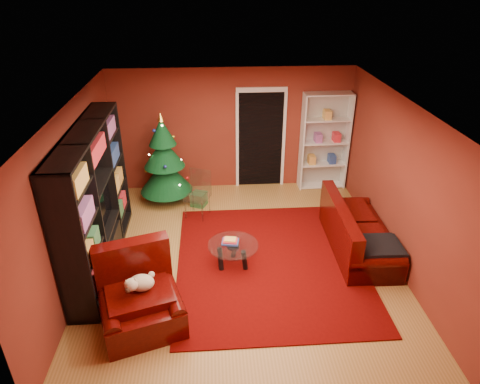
{
  "coord_description": "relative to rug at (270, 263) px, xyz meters",
  "views": [
    {
      "loc": [
        -0.43,
        -5.82,
        4.32
      ],
      "look_at": [
        0.0,
        0.4,
        1.05
      ],
      "focal_mm": 32.0,
      "sensor_mm": 36.0,
      "label": 1
    }
  ],
  "objects": [
    {
      "name": "wall_back",
      "position": [
        -0.46,
        2.94,
        1.29
      ],
      "size": [
        5.0,
        0.05,
        2.6
      ],
      "primitive_type": "cube",
      "color": "maroon",
      "rests_on": "ground"
    },
    {
      "name": "armchair",
      "position": [
        -1.91,
        -1.23,
        0.43
      ],
      "size": [
        1.42,
        1.42,
        0.88
      ],
      "primitive_type": null,
      "rotation": [
        0.0,
        0.0,
        0.31
      ],
      "color": "#310403",
      "rests_on": "rug"
    },
    {
      "name": "rug",
      "position": [
        0.0,
        0.0,
        0.0
      ],
      "size": [
        3.03,
        3.54,
        0.02
      ],
      "primitive_type": "cube",
      "rotation": [
        0.0,
        0.0,
        0.0
      ],
      "color": "#520402",
      "rests_on": "floor"
    },
    {
      "name": "wall_right",
      "position": [
        2.07,
        0.16,
        1.29
      ],
      "size": [
        0.05,
        5.5,
        2.6
      ],
      "primitive_type": "cube",
      "color": "maroon",
      "rests_on": "ground"
    },
    {
      "name": "floor",
      "position": [
        -0.46,
        0.16,
        -0.04
      ],
      "size": [
        5.0,
        5.5,
        0.05
      ],
      "primitive_type": "cube",
      "color": "olive",
      "rests_on": "ground"
    },
    {
      "name": "acrylic_chair",
      "position": [
        -1.21,
        1.59,
        0.41
      ],
      "size": [
        0.58,
        0.6,
        0.84
      ],
      "primitive_type": null,
      "rotation": [
        0.0,
        0.0,
        -0.39
      ],
      "color": "#66605B",
      "rests_on": "rug"
    },
    {
      "name": "wall_left",
      "position": [
        -2.98,
        0.16,
        1.29
      ],
      "size": [
        0.05,
        5.5,
        2.6
      ],
      "primitive_type": "cube",
      "color": "maroon",
      "rests_on": "ground"
    },
    {
      "name": "gift_box_green",
      "position": [
        -1.2,
        2.04,
        0.13
      ],
      "size": [
        0.37,
        0.37,
        0.28
      ],
      "primitive_type": "cube",
      "rotation": [
        0.0,
        0.0,
        -0.4
      ],
      "color": "#286230",
      "rests_on": "floor"
    },
    {
      "name": "sofa",
      "position": [
        1.56,
        0.31,
        0.42
      ],
      "size": [
        0.94,
        2.02,
        0.86
      ],
      "primitive_type": null,
      "rotation": [
        0.0,
        0.0,
        1.55
      ],
      "color": "#310403",
      "rests_on": "rug"
    },
    {
      "name": "ceiling",
      "position": [
        -0.46,
        0.16,
        2.61
      ],
      "size": [
        5.0,
        5.5,
        0.05
      ],
      "primitive_type": "cube",
      "color": "silver",
      "rests_on": "wall_back"
    },
    {
      "name": "dog",
      "position": [
        -1.87,
        -1.16,
        0.65
      ],
      "size": [
        0.47,
        0.41,
        0.29
      ],
      "primitive_type": null,
      "rotation": [
        0.0,
        0.0,
        0.31
      ],
      "color": "beige",
      "rests_on": "armchair"
    },
    {
      "name": "white_bookshelf",
      "position": [
        1.49,
        2.73,
        1.04
      ],
      "size": [
        1.0,
        0.38,
        2.15
      ],
      "primitive_type": null,
      "rotation": [
        0.0,
        0.0,
        0.02
      ],
      "color": "white",
      "rests_on": "floor"
    },
    {
      "name": "gift_box_teal",
      "position": [
        -1.94,
        2.5,
        0.15
      ],
      "size": [
        0.41,
        0.41,
        0.32
      ],
      "primitive_type": "cube",
      "rotation": [
        0.0,
        0.0,
        0.34
      ],
      "color": "#17847B",
      "rests_on": "floor"
    },
    {
      "name": "christmas_tree",
      "position": [
        -1.86,
        2.31,
        0.91
      ],
      "size": [
        1.41,
        1.41,
        1.91
      ],
      "primitive_type": null,
      "rotation": [
        0.0,
        0.0,
        -0.42
      ],
      "color": "#073516",
      "rests_on": "floor"
    },
    {
      "name": "media_unit",
      "position": [
        -2.73,
        0.28,
        1.12
      ],
      "size": [
        0.49,
        2.96,
        2.27
      ],
      "primitive_type": null,
      "rotation": [
        0.0,
        0.0,
        0.01
      ],
      "color": "black",
      "rests_on": "floor"
    },
    {
      "name": "doorway",
      "position": [
        0.14,
        2.89,
        1.04
      ],
      "size": [
        1.06,
        0.6,
        2.16
      ],
      "primitive_type": null,
      "color": "black",
      "rests_on": "floor"
    },
    {
      "name": "gift_box_red",
      "position": [
        -1.24,
        2.24,
        0.1
      ],
      "size": [
        0.25,
        0.25,
        0.21
      ],
      "primitive_type": "cube",
      "rotation": [
        0.0,
        0.0,
        0.19
      ],
      "color": "maroon",
      "rests_on": "floor"
    },
    {
      "name": "coffee_table",
      "position": [
        -0.61,
        -0.03,
        0.2
      ],
      "size": [
        0.94,
        0.94,
        0.51
      ],
      "primitive_type": null,
      "rotation": [
        0.0,
        0.0,
        -0.17
      ],
      "color": "gray",
      "rests_on": "rug"
    }
  ]
}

